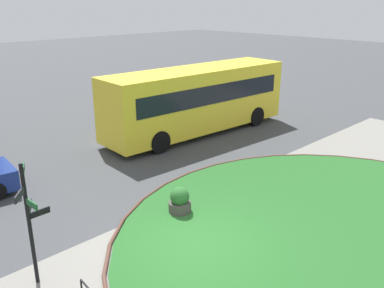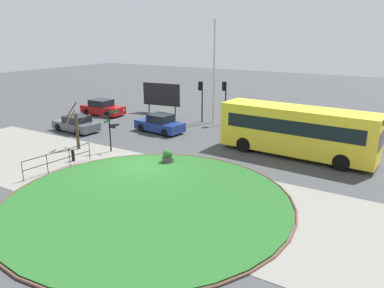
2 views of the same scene
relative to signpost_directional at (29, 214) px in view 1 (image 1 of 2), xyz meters
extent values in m
plane|color=#3D3F42|center=(3.72, -1.54, -1.79)|extent=(120.00, 120.00, 0.00)
cube|color=gray|center=(3.72, -3.41, -1.78)|extent=(32.00, 8.25, 0.02)
cylinder|color=#235B23|center=(6.91, -4.82, -1.74)|extent=(13.59, 13.59, 0.10)
torus|color=brown|center=(6.91, -4.82, -1.73)|extent=(13.90, 13.90, 0.11)
cylinder|color=black|center=(-0.03, -0.02, -0.32)|extent=(0.09, 0.09, 2.94)
sphere|color=black|center=(-0.03, -0.02, 1.20)|extent=(0.10, 0.10, 0.10)
cube|color=#195128|center=(0.13, 0.33, 0.93)|extent=(0.33, 0.64, 0.15)
cube|color=black|center=(-0.24, -0.27, 0.66)|extent=(0.39, 0.45, 0.15)
cube|color=#195128|center=(-0.02, -0.30, 0.37)|extent=(0.06, 0.46, 0.15)
cube|color=black|center=(0.15, 0.28, 0.02)|extent=(0.34, 0.55, 0.15)
cube|color=black|center=(0.25, -0.02, -0.03)|extent=(0.47, 0.05, 0.15)
cube|color=yellow|center=(10.87, 5.64, -0.05)|extent=(10.00, 2.94, 2.93)
cube|color=black|center=(10.94, 6.85, 0.36)|extent=(8.69, 0.48, 0.88)
cube|color=black|center=(10.81, 4.42, 0.36)|extent=(8.69, 0.48, 0.88)
cube|color=black|center=(15.82, 5.37, 0.10)|extent=(0.13, 1.97, 1.10)
cube|color=black|center=(15.82, 5.37, 1.19)|extent=(0.09, 1.32, 0.28)
cylinder|color=black|center=(14.09, 6.57, -1.29)|extent=(1.01, 0.35, 1.00)
cylinder|color=black|center=(13.97, 4.36, -1.29)|extent=(1.01, 0.35, 1.00)
cylinder|color=black|center=(7.77, 6.91, -1.29)|extent=(1.01, 0.35, 1.00)
cylinder|color=black|center=(7.65, 4.70, -1.29)|extent=(1.01, 0.35, 1.00)
cylinder|color=#47423D|center=(4.62, 0.08, -1.58)|extent=(0.70, 0.70, 0.41)
sphere|color=#286028|center=(4.62, 0.08, -1.19)|extent=(0.60, 0.60, 0.60)
camera|label=1|loc=(-3.08, -8.41, 4.54)|focal=38.71mm
camera|label=2|loc=(17.13, -17.42, 5.91)|focal=34.41mm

